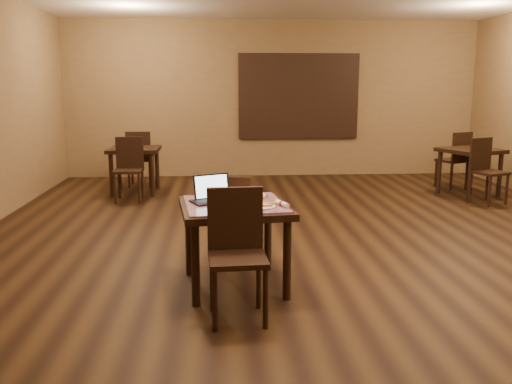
{
  "coord_description": "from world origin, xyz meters",
  "views": [
    {
      "loc": [
        -1.06,
        -5.64,
        1.78
      ],
      "look_at": [
        -0.74,
        -0.98,
        0.85
      ],
      "focal_mm": 38.0,
      "sensor_mm": 36.0,
      "label": 1
    }
  ],
  "objects": [
    {
      "name": "other_table_b_chair_near",
      "position": [
        -2.46,
        2.79,
        0.55
      ],
      "size": [
        0.43,
        0.43,
        0.98
      ],
      "rotation": [
        0.0,
        0.0,
        -0.01
      ],
      "color": "black",
      "rests_on": "ground"
    },
    {
      "name": "other_table_b_chair_far",
      "position": [
        -2.46,
        3.93,
        0.55
      ],
      "size": [
        0.43,
        0.43,
        0.98
      ],
      "rotation": [
        0.0,
        0.0,
        3.14
      ],
      "color": "black",
      "rests_on": "ground"
    },
    {
      "name": "other_table_b",
      "position": [
        -2.46,
        3.36,
        0.63
      ],
      "size": [
        0.81,
        0.81,
        0.76
      ],
      "rotation": [
        0.0,
        0.0,
        -0.01
      ],
      "color": "black",
      "rests_on": "ground"
    },
    {
      "name": "chair_main_near",
      "position": [
        -0.94,
        -1.64,
        0.56
      ],
      "size": [
        0.46,
        0.46,
        1.0
      ],
      "rotation": [
        0.0,
        0.0,
        0.06
      ],
      "color": "black",
      "rests_on": "ground"
    },
    {
      "name": "napkin_roll",
      "position": [
        -0.53,
        -1.17,
        0.78
      ],
      "size": [
        0.11,
        0.19,
        0.04
      ],
      "rotation": [
        0.0,
        0.0,
        0.38
      ],
      "color": "white",
      "rests_on": "tiled_table"
    },
    {
      "name": "other_table_a_chair_near",
      "position": [
        2.97,
        2.23,
        0.56
      ],
      "size": [
        0.56,
        0.56,
        0.99
      ],
      "rotation": [
        0.0,
        0.0,
        0.39
      ],
      "color": "black",
      "rests_on": "ground"
    },
    {
      "name": "tiled_table",
      "position": [
        -0.93,
        -1.03,
        0.66
      ],
      "size": [
        1.02,
        1.02,
        0.76
      ],
      "rotation": [
        0.0,
        0.0,
        0.12
      ],
      "color": "black",
      "rests_on": "ground"
    },
    {
      "name": "plate",
      "position": [
        -0.71,
        -1.21,
        0.77
      ],
      "size": [
        0.24,
        0.24,
        0.01
      ],
      "primitive_type": "cylinder",
      "color": "white",
      "rests_on": "tiled_table"
    },
    {
      "name": "pizza_pan",
      "position": [
        -0.81,
        -0.79,
        0.77
      ],
      "size": [
        0.4,
        0.4,
        0.01
      ],
      "primitive_type": "cylinder",
      "color": "silver",
      "rests_on": "tiled_table"
    },
    {
      "name": "wall_back",
      "position": [
        0.0,
        5.0,
        1.5
      ],
      "size": [
        8.0,
        0.02,
        3.0
      ],
      "primitive_type": "cube",
      "color": "brown",
      "rests_on": "ground"
    },
    {
      "name": "pizza_whole",
      "position": [
        -0.81,
        -0.79,
        0.78
      ],
      "size": [
        0.35,
        0.35,
        0.02
      ],
      "color": "beige",
      "rests_on": "pizza_pan"
    },
    {
      "name": "ground",
      "position": [
        0.0,
        0.0,
        0.0
      ],
      "size": [
        10.0,
        10.0,
        0.0
      ],
      "primitive_type": "plane",
      "color": "black",
      "rests_on": "ground"
    },
    {
      "name": "pizza_slice",
      "position": [
        -0.71,
        -1.21,
        0.79
      ],
      "size": [
        0.22,
        0.22,
        0.02
      ],
      "primitive_type": null,
      "rotation": [
        0.0,
        0.0,
        0.11
      ],
      "color": "beige",
      "rests_on": "plate"
    },
    {
      "name": "spatula",
      "position": [
        -0.79,
        -0.81,
        0.79
      ],
      "size": [
        0.11,
        0.22,
        0.01
      ],
      "primitive_type": "cube",
      "rotation": [
        0.0,
        0.0,
        0.12
      ],
      "color": "silver",
      "rests_on": "pizza_whole"
    },
    {
      "name": "other_table_a_chair_far",
      "position": [
        3.03,
        3.39,
        0.56
      ],
      "size": [
        0.56,
        0.56,
        0.99
      ],
      "rotation": [
        0.0,
        0.0,
        3.53
      ],
      "color": "black",
      "rests_on": "ground"
    },
    {
      "name": "laptop",
      "position": [
        -1.13,
        -0.92,
        0.82
      ],
      "size": [
        0.4,
        0.39,
        0.23
      ],
      "rotation": [
        0.0,
        0.0,
        0.43
      ],
      "color": "black",
      "rests_on": "tiled_table"
    },
    {
      "name": "mural",
      "position": [
        0.5,
        4.96,
        1.55
      ],
      "size": [
        2.34,
        0.05,
        1.64
      ],
      "color": "#245785",
      "rests_on": "wall_back"
    },
    {
      "name": "other_table_a",
      "position": [
        3.0,
        2.81,
        0.63
      ],
      "size": [
        1.06,
        1.06,
        0.76
      ],
      "rotation": [
        0.0,
        0.0,
        0.39
      ],
      "color": "black",
      "rests_on": "ground"
    },
    {
      "name": "chair_main_far",
      "position": [
        -0.94,
        -0.41,
        0.51
      ],
      "size": [
        0.45,
        0.45,
        0.91
      ],
      "rotation": [
        0.0,
        0.0,
        2.99
      ],
      "color": "black",
      "rests_on": "ground"
    }
  ]
}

